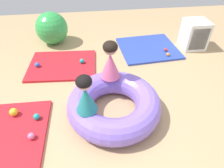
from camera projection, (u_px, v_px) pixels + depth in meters
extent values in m
plane|color=tan|center=(117.00, 117.00, 2.66)|extent=(8.00, 8.00, 0.00)
cube|color=#2D47B7|center=(148.00, 48.00, 4.03)|extent=(1.20, 1.12, 0.04)
cube|color=red|center=(62.00, 65.00, 3.57)|extent=(1.23, 0.99, 0.04)
torus|color=#8466E0|center=(114.00, 104.00, 2.62)|extent=(1.25, 1.25, 0.33)
cone|color=#E5608E|center=(110.00, 65.00, 2.70)|extent=(0.36, 0.36, 0.37)
sphere|color=tan|center=(110.00, 48.00, 2.52)|extent=(0.18, 0.18, 0.18)
ellipsoid|color=black|center=(110.00, 47.00, 2.51)|extent=(0.20, 0.20, 0.16)
cone|color=teal|center=(86.00, 99.00, 2.22)|extent=(0.33, 0.33, 0.33)
sphere|color=#DBAD89|center=(84.00, 83.00, 2.06)|extent=(0.17, 0.17, 0.17)
ellipsoid|color=black|center=(84.00, 82.00, 2.05)|extent=(0.18, 0.18, 0.14)
sphere|color=teal|center=(82.00, 61.00, 3.56)|extent=(0.08, 0.08, 0.08)
sphere|color=orange|center=(168.00, 54.00, 3.75)|extent=(0.07, 0.07, 0.07)
sphere|color=pink|center=(31.00, 136.00, 2.33)|extent=(0.08, 0.08, 0.08)
sphere|color=blue|center=(37.00, 65.00, 3.47)|extent=(0.08, 0.08, 0.08)
sphere|color=yellow|center=(14.00, 112.00, 2.61)|extent=(0.11, 0.11, 0.11)
sphere|color=red|center=(166.00, 50.00, 3.88)|extent=(0.07, 0.07, 0.07)
sphere|color=teal|center=(37.00, 117.00, 2.56)|extent=(0.08, 0.08, 0.08)
sphere|color=green|center=(52.00, 28.00, 4.05)|extent=(0.65, 0.65, 0.65)
cube|color=white|center=(194.00, 34.00, 3.93)|extent=(0.44, 0.44, 0.56)
cube|color=#2D2D33|center=(197.00, 37.00, 3.84)|extent=(0.34, 0.20, 0.44)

